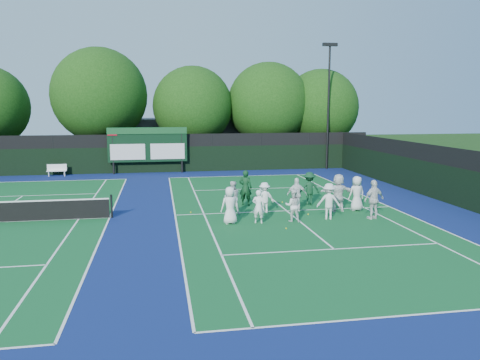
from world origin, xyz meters
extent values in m
plane|color=#14340E|center=(0.00, 0.00, 0.00)|extent=(120.00, 120.00, 0.00)
cube|color=navy|center=(-6.00, 1.00, 0.00)|extent=(34.00, 32.00, 0.01)
cube|color=#115526|center=(0.00, 1.00, 0.01)|extent=(10.97, 23.77, 0.00)
cube|color=white|center=(0.00, -10.88, 0.01)|extent=(10.97, 0.08, 0.00)
cube|color=white|center=(0.00, 12.88, 0.01)|extent=(10.97, 0.08, 0.00)
cube|color=white|center=(-5.49, 1.00, 0.01)|extent=(0.08, 23.77, 0.00)
cube|color=white|center=(5.49, 1.00, 0.01)|extent=(0.08, 23.77, 0.00)
cube|color=white|center=(-4.12, 1.00, 0.01)|extent=(0.08, 23.77, 0.00)
cube|color=white|center=(4.12, 1.00, 0.01)|extent=(0.08, 23.77, 0.00)
cube|color=white|center=(0.00, -5.40, 0.01)|extent=(8.23, 0.08, 0.00)
cube|color=white|center=(0.00, 7.40, 0.01)|extent=(8.23, 0.08, 0.00)
cube|color=white|center=(0.00, 1.00, 0.01)|extent=(0.08, 12.80, 0.00)
cube|color=white|center=(-14.00, 12.88, 0.01)|extent=(10.97, 0.08, 0.00)
cube|color=white|center=(-8.52, 1.00, 0.01)|extent=(0.08, 23.77, 0.00)
cube|color=white|center=(-9.88, 1.00, 0.01)|extent=(0.08, 23.77, 0.00)
cube|color=white|center=(-14.00, 7.40, 0.01)|extent=(8.23, 0.08, 0.00)
cube|color=black|center=(-6.00, 16.00, 1.00)|extent=(34.00, 0.08, 2.00)
cube|color=black|center=(-6.00, 16.00, 2.50)|extent=(34.00, 0.05, 1.00)
cube|color=black|center=(9.00, 1.00, 1.00)|extent=(0.08, 32.00, 2.00)
cube|color=black|center=(9.00, 1.00, 2.50)|extent=(0.05, 32.00, 1.00)
cylinder|color=black|center=(-9.60, 15.60, 1.75)|extent=(0.16, 0.16, 3.50)
cylinder|color=black|center=(-4.40, 15.60, 1.75)|extent=(0.16, 0.16, 3.50)
cube|color=black|center=(-7.00, 15.60, 2.20)|extent=(6.00, 0.15, 2.60)
cube|color=#154A21|center=(-7.00, 15.50, 3.30)|extent=(6.00, 0.05, 0.50)
cube|color=silver|center=(-8.50, 15.50, 1.70)|extent=(2.60, 0.04, 1.20)
cube|color=silver|center=(-5.50, 15.50, 1.70)|extent=(2.60, 0.04, 1.20)
cube|color=#A30D1D|center=(-9.60, 15.50, 3.20)|extent=(0.70, 0.04, 0.50)
cube|color=#525357|center=(-2.00, 24.00, 2.00)|extent=(18.00, 6.00, 4.00)
cylinder|color=black|center=(7.50, 15.70, 5.00)|extent=(0.16, 0.16, 10.00)
cube|color=black|center=(7.50, 15.70, 10.00)|extent=(1.20, 0.30, 0.25)
cylinder|color=black|center=(-8.40, 1.00, 0.55)|extent=(0.10, 0.10, 1.10)
cube|color=white|center=(-13.69, 15.30, 0.39)|extent=(1.40, 0.44, 0.06)
cube|color=white|center=(-13.69, 15.44, 0.65)|extent=(1.39, 0.12, 0.46)
cube|color=white|center=(-14.24, 15.30, 0.18)|extent=(0.07, 0.33, 0.37)
cube|color=white|center=(-13.13, 15.30, 0.18)|extent=(0.07, 0.33, 0.37)
cylinder|color=black|center=(-10.85, 19.50, 1.57)|extent=(0.44, 0.44, 3.13)
sphere|color=#133A0D|center=(-10.85, 19.50, 6.04)|extent=(7.74, 7.74, 7.74)
sphere|color=#133A0D|center=(-10.25, 19.80, 5.26)|extent=(5.42, 5.42, 5.42)
cylinder|color=black|center=(-3.21, 19.50, 1.31)|extent=(0.44, 0.44, 2.62)
sphere|color=#133A0D|center=(-3.21, 19.50, 5.15)|extent=(6.76, 6.76, 6.76)
sphere|color=#133A0D|center=(-2.61, 19.80, 4.48)|extent=(4.73, 4.73, 4.73)
cylinder|color=black|center=(3.39, 19.50, 1.33)|extent=(0.44, 0.44, 2.66)
sphere|color=#133A0D|center=(3.39, 19.50, 5.36)|extent=(7.19, 7.19, 7.19)
sphere|color=#133A0D|center=(3.99, 19.80, 4.64)|extent=(5.03, 5.03, 5.03)
cylinder|color=black|center=(8.18, 19.50, 1.25)|extent=(0.44, 0.44, 2.50)
sphere|color=#133A0D|center=(8.18, 19.50, 5.04)|extent=(6.76, 6.76, 6.76)
sphere|color=#133A0D|center=(8.78, 19.80, 4.36)|extent=(4.73, 4.73, 4.73)
sphere|color=#CECB18|center=(-0.96, -2.37, 0.03)|extent=(0.07, 0.07, 0.07)
sphere|color=#CECB18|center=(2.07, 0.80, 0.03)|extent=(0.07, 0.07, 0.07)
sphere|color=#CECB18|center=(-4.71, 1.38, 0.03)|extent=(0.07, 0.07, 0.07)
sphere|color=#CECB18|center=(0.31, 2.97, 0.03)|extent=(0.07, 0.07, 0.07)
sphere|color=#CECB18|center=(0.78, -0.01, 0.03)|extent=(0.07, 0.07, 0.07)
imported|color=white|center=(-3.15, -1.03, 0.83)|extent=(0.88, 0.64, 1.66)
imported|color=white|center=(-1.90, -1.19, 0.76)|extent=(0.65, 0.54, 1.51)
imported|color=white|center=(-0.30, -1.13, 0.74)|extent=(0.83, 0.72, 1.48)
imported|color=silver|center=(1.43, -0.98, 0.83)|extent=(1.21, 0.91, 1.67)
imported|color=silver|center=(3.47, -1.31, 0.91)|extent=(1.15, 0.71, 1.82)
imported|color=silver|center=(-2.75, 0.80, 0.80)|extent=(0.79, 0.62, 1.61)
imported|color=white|center=(-1.17, 0.81, 0.75)|extent=(1.05, 0.72, 1.50)
imported|color=white|center=(0.48, 0.89, 0.83)|extent=(1.03, 0.54, 1.67)
imported|color=white|center=(2.47, 0.51, 0.94)|extent=(1.76, 0.62, 1.87)
imported|color=silver|center=(3.43, 0.49, 0.87)|extent=(0.92, 0.67, 1.73)
imported|color=#0E3519|center=(-1.76, 2.70, 0.93)|extent=(0.79, 0.67, 1.85)
imported|color=#0F3A20|center=(1.55, 2.21, 0.87)|extent=(1.17, 0.73, 1.75)
camera|label=1|loc=(-6.17, -20.91, 5.13)|focal=35.00mm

